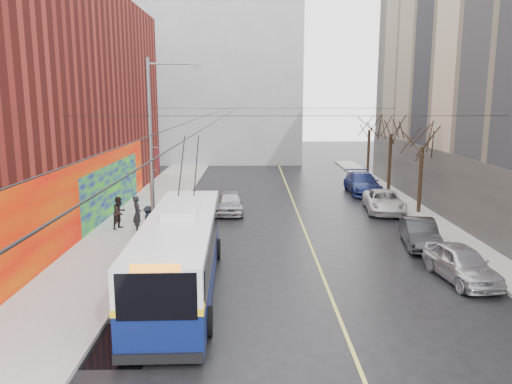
# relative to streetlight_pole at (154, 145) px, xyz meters

# --- Properties ---
(ground) EXTENTS (140.00, 140.00, 0.00)m
(ground) POSITION_rel_streetlight_pole_xyz_m (6.14, -10.00, -4.85)
(ground) COLOR black
(ground) RESTS_ON ground
(sidewalk_left) EXTENTS (4.00, 60.00, 0.15)m
(sidewalk_left) POSITION_rel_streetlight_pole_xyz_m (-1.86, 2.00, -4.77)
(sidewalk_left) COLOR gray
(sidewalk_left) RESTS_ON ground
(sidewalk_right) EXTENTS (2.00, 60.00, 0.15)m
(sidewalk_right) POSITION_rel_streetlight_pole_xyz_m (15.14, 2.00, -4.77)
(sidewalk_right) COLOR gray
(sidewalk_right) RESTS_ON ground
(lane_line) EXTENTS (0.12, 50.00, 0.01)m
(lane_line) POSITION_rel_streetlight_pole_xyz_m (7.64, 4.00, -4.84)
(lane_line) COLOR #BFB74C
(lane_line) RESTS_ON ground
(building_far) EXTENTS (20.50, 12.10, 18.00)m
(building_far) POSITION_rel_streetlight_pole_xyz_m (0.14, 34.99, 4.17)
(building_far) COLOR gray
(building_far) RESTS_ON ground
(streetlight_pole) EXTENTS (2.65, 0.60, 9.00)m
(streetlight_pole) POSITION_rel_streetlight_pole_xyz_m (0.00, 0.00, 0.00)
(streetlight_pole) COLOR slate
(streetlight_pole) RESTS_ON ground
(catenary_wires) EXTENTS (18.00, 60.00, 0.22)m
(catenary_wires) POSITION_rel_streetlight_pole_xyz_m (3.60, 4.77, 1.40)
(catenary_wires) COLOR black
(tree_near) EXTENTS (3.20, 3.20, 6.40)m
(tree_near) POSITION_rel_streetlight_pole_xyz_m (15.14, 6.00, 0.13)
(tree_near) COLOR black
(tree_near) RESTS_ON ground
(tree_mid) EXTENTS (3.20, 3.20, 6.68)m
(tree_mid) POSITION_rel_streetlight_pole_xyz_m (15.14, 13.00, 0.41)
(tree_mid) COLOR black
(tree_mid) RESTS_ON ground
(tree_far) EXTENTS (3.20, 3.20, 6.57)m
(tree_far) POSITION_rel_streetlight_pole_xyz_m (15.14, 20.00, 0.30)
(tree_far) COLOR black
(tree_far) RESTS_ON ground
(puddle) EXTENTS (2.10, 2.74, 0.01)m
(puddle) POSITION_rel_streetlight_pole_xyz_m (0.79, -10.71, -4.84)
(puddle) COLOR black
(puddle) RESTS_ON ground
(pigeons_flying) EXTENTS (3.36, 1.34, 1.69)m
(pigeons_flying) POSITION_rel_streetlight_pole_xyz_m (3.25, -0.65, 1.66)
(pigeons_flying) COLOR slate
(trolleybus) EXTENTS (2.94, 11.45, 5.38)m
(trolleybus) POSITION_rel_streetlight_pole_xyz_m (2.12, -6.49, -3.35)
(trolleybus) COLOR #091347
(trolleybus) RESTS_ON ground
(parked_car_a) EXTENTS (2.10, 4.28, 1.41)m
(parked_car_a) POSITION_rel_streetlight_pole_xyz_m (13.03, -5.52, -4.14)
(parked_car_a) COLOR #B2B2B7
(parked_car_a) RESTS_ON ground
(parked_car_b) EXTENTS (1.96, 4.21, 1.34)m
(parked_car_b) POSITION_rel_streetlight_pole_xyz_m (12.91, -0.92, -4.18)
(parked_car_b) COLOR black
(parked_car_b) RESTS_ON ground
(parked_car_c) EXTENTS (2.73, 5.08, 1.36)m
(parked_car_c) POSITION_rel_streetlight_pole_xyz_m (13.14, 6.68, -4.17)
(parked_car_c) COLOR silver
(parked_car_c) RESTS_ON ground
(parked_car_d) EXTENTS (2.22, 5.42, 1.57)m
(parked_car_d) POSITION_rel_streetlight_pole_xyz_m (13.14, 12.99, -4.06)
(parked_car_d) COLOR navy
(parked_car_d) RESTS_ON ground
(following_car) EXTENTS (1.80, 4.08, 1.36)m
(following_car) POSITION_rel_streetlight_pole_xyz_m (3.39, 6.42, -4.17)
(following_car) COLOR #9D9DA1
(following_car) RESTS_ON ground
(pedestrian_a) EXTENTS (0.70, 0.83, 1.92)m
(pedestrian_a) POSITION_rel_streetlight_pole_xyz_m (-1.28, 1.39, -3.74)
(pedestrian_a) COLOR black
(pedestrian_a) RESTS_ON sidewalk_left
(pedestrian_b) EXTENTS (0.98, 1.06, 1.76)m
(pedestrian_b) POSITION_rel_streetlight_pole_xyz_m (-2.39, 2.05, -3.82)
(pedestrian_b) COLOR black
(pedestrian_b) RESTS_ON sidewalk_left
(pedestrian_c) EXTENTS (0.83, 1.12, 1.54)m
(pedestrian_c) POSITION_rel_streetlight_pole_xyz_m (-0.55, 0.71, -3.93)
(pedestrian_c) COLOR black
(pedestrian_c) RESTS_ON sidewalk_left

